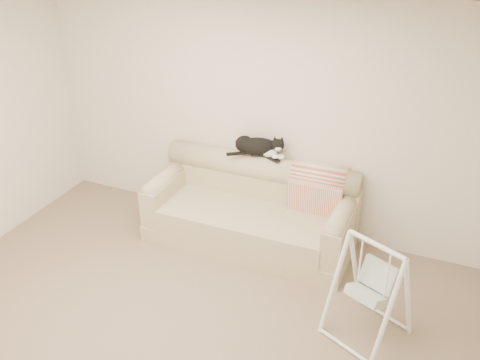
% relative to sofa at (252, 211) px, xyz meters
% --- Properties ---
extents(ground_plane, '(5.00, 5.00, 0.00)m').
position_rel_sofa_xyz_m(ground_plane, '(-0.08, -1.62, -0.35)').
color(ground_plane, '#7D6F5C').
rests_on(ground_plane, ground).
extents(room_shell, '(5.04, 4.04, 2.60)m').
position_rel_sofa_xyz_m(room_shell, '(-0.08, -1.62, 1.18)').
color(room_shell, beige).
rests_on(room_shell, ground).
extents(sofa, '(2.20, 0.93, 0.90)m').
position_rel_sofa_xyz_m(sofa, '(0.00, 0.00, 0.00)').
color(sofa, '#C4B68A').
rests_on(sofa, ground).
extents(remote_a, '(0.19, 0.10, 0.03)m').
position_rel_sofa_xyz_m(remote_a, '(-0.02, 0.24, 0.56)').
color(remote_a, black).
rests_on(remote_a, sofa).
extents(remote_b, '(0.17, 0.11, 0.02)m').
position_rel_sofa_xyz_m(remote_b, '(0.15, 0.21, 0.56)').
color(remote_b, black).
rests_on(remote_b, sofa).
extents(tuxedo_cat, '(0.61, 0.35, 0.24)m').
position_rel_sofa_xyz_m(tuxedo_cat, '(-0.03, 0.24, 0.66)').
color(tuxedo_cat, black).
rests_on(tuxedo_cat, sofa).
extents(throw_blanket, '(0.57, 0.38, 0.58)m').
position_rel_sofa_xyz_m(throw_blanket, '(0.66, 0.23, 0.37)').
color(throw_blanket, '#BC5240').
rests_on(throw_blanket, sofa).
extents(baby_swing, '(0.77, 0.79, 0.94)m').
position_rel_sofa_xyz_m(baby_swing, '(1.45, -0.96, 0.12)').
color(baby_swing, white).
rests_on(baby_swing, ground).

